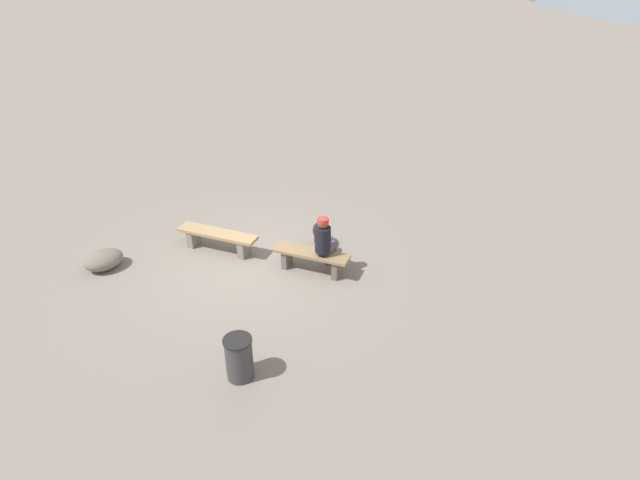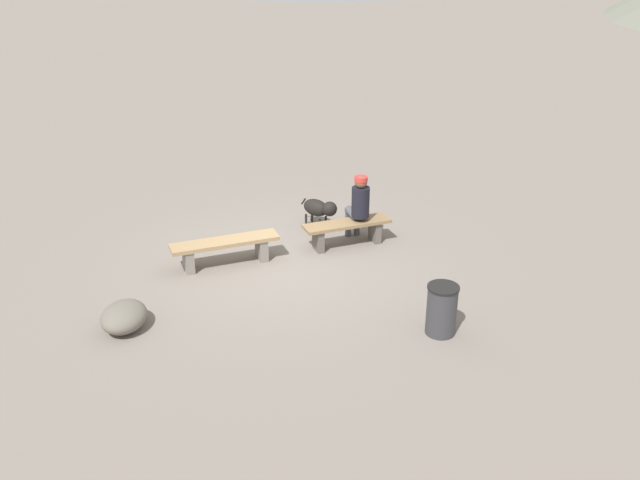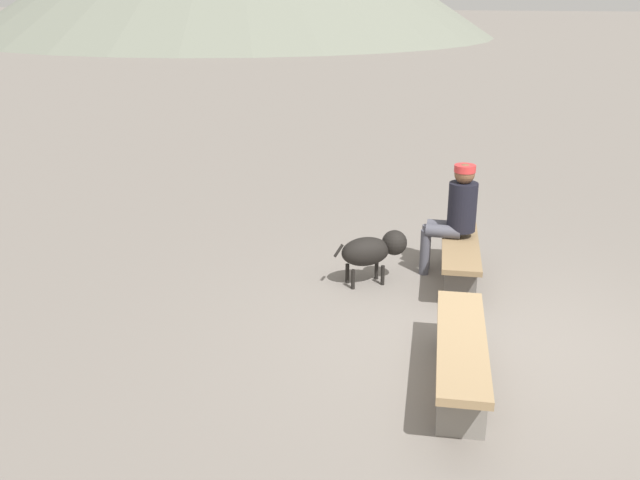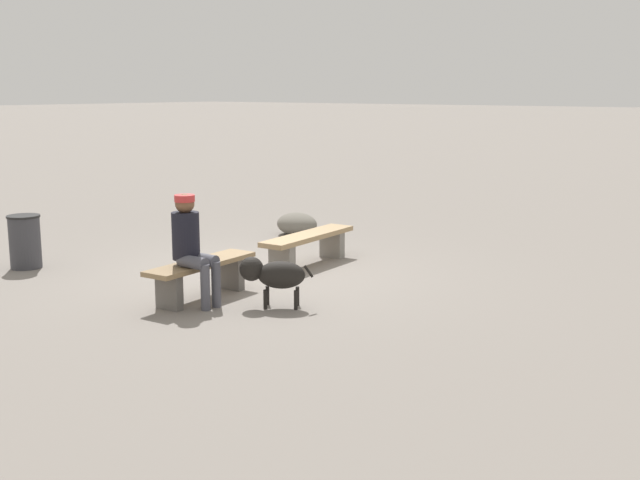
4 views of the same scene
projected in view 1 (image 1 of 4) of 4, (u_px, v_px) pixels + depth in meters
ground at (252, 265)px, 11.27m from camera, size 210.00×210.00×0.06m
bench_left at (218, 237)px, 11.59m from camera, size 1.88×0.53×0.46m
bench_right at (311, 258)px, 10.86m from camera, size 1.64×0.52×0.47m
seated_person at (324, 240)px, 10.62m from camera, size 0.33×0.61×1.31m
dog at (320, 232)px, 11.64m from camera, size 0.61×0.77×0.60m
trash_bin at (239, 358)px, 8.20m from camera, size 0.46×0.46×0.76m
boulder at (104, 260)px, 11.04m from camera, size 0.89×0.99×0.39m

